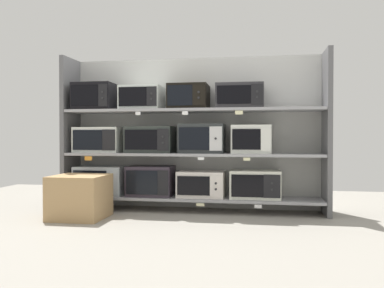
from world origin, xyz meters
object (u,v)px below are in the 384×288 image
(microwave_6, at_px, (202,139))
(microwave_10, at_px, (189,97))
(microwave_3, at_px, (255,184))
(microwave_7, at_px, (251,139))
(microwave_1, at_px, (151,181))
(microwave_8, at_px, (96,97))
(microwave_0, at_px, (101,180))
(microwave_4, at_px, (99,140))
(microwave_11, at_px, (240,96))
(microwave_2, at_px, (201,184))
(shipping_carton, at_px, (80,197))
(microwave_9, at_px, (142,98))
(microwave_5, at_px, (150,140))

(microwave_6, distance_m, microwave_10, 0.48)
(microwave_3, height_order, microwave_7, microwave_7)
(microwave_1, height_order, microwave_8, microwave_8)
(microwave_1, distance_m, microwave_6, 0.76)
(microwave_0, xyz_separation_m, microwave_10, (1.04, -0.00, 0.95))
(microwave_4, xyz_separation_m, microwave_11, (1.62, 0.00, 0.47))
(microwave_2, height_order, microwave_4, microwave_4)
(microwave_1, height_order, shipping_carton, microwave_1)
(microwave_7, bearing_deg, shipping_carton, -160.88)
(microwave_6, relative_size, microwave_11, 0.98)
(microwave_6, xyz_separation_m, microwave_10, (-0.15, -0.00, 0.46))
(microwave_0, relative_size, microwave_3, 1.04)
(microwave_2, bearing_deg, microwave_6, -0.75)
(microwave_0, distance_m, microwave_10, 1.40)
(microwave_3, relative_size, microwave_11, 1.07)
(microwave_6, bearing_deg, microwave_0, -180.00)
(microwave_3, relative_size, microwave_6, 1.09)
(microwave_1, distance_m, microwave_8, 1.16)
(microwave_3, bearing_deg, microwave_9, -179.99)
(microwave_11, bearing_deg, microwave_2, 179.99)
(microwave_3, xyz_separation_m, microwave_5, (-1.18, 0.00, 0.48))
(microwave_0, xyz_separation_m, microwave_8, (-0.06, 0.00, 0.96))
(microwave_3, relative_size, microwave_8, 1.20)
(microwave_1, height_order, microwave_6, microwave_6)
(microwave_3, bearing_deg, microwave_10, -179.99)
(microwave_6, height_order, microwave_10, microwave_10)
(microwave_9, bearing_deg, microwave_2, 0.03)
(microwave_9, height_order, microwave_11, same)
(shipping_carton, bearing_deg, microwave_8, 97.12)
(microwave_5, height_order, microwave_9, microwave_9)
(microwave_5, distance_m, microwave_11, 1.12)
(microwave_4, height_order, microwave_5, microwave_5)
(microwave_0, relative_size, microwave_10, 1.30)
(shipping_carton, bearing_deg, microwave_11, 20.45)
(microwave_1, relative_size, microwave_9, 1.11)
(microwave_5, bearing_deg, microwave_0, -179.99)
(microwave_2, distance_m, microwave_7, 0.74)
(microwave_2, distance_m, microwave_5, 0.76)
(microwave_3, bearing_deg, microwave_8, 180.00)
(microwave_9, bearing_deg, microwave_4, 179.98)
(microwave_2, bearing_deg, shipping_carton, -152.94)
(microwave_6, bearing_deg, microwave_4, -180.00)
(microwave_0, bearing_deg, shipping_carton, -88.28)
(microwave_4, distance_m, microwave_6, 1.20)
(microwave_0, xyz_separation_m, microwave_3, (1.77, 0.00, -0.01))
(microwave_5, distance_m, shipping_carton, 1.01)
(microwave_2, xyz_separation_m, microwave_5, (-0.58, -0.00, 0.49))
(microwave_10, bearing_deg, microwave_11, 0.03)
(microwave_2, relative_size, shipping_carton, 0.99)
(microwave_8, height_order, microwave_11, microwave_8)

